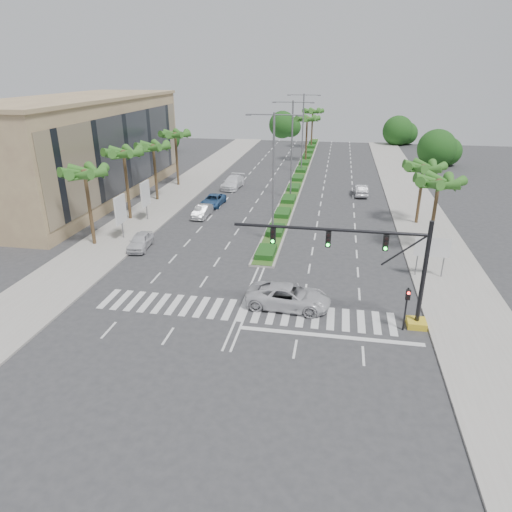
# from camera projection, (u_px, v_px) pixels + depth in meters

# --- Properties ---
(ground) EXTENTS (160.00, 160.00, 0.00)m
(ground) POSITION_uv_depth(u_px,v_px,m) (243.00, 311.00, 31.59)
(ground) COLOR #333335
(ground) RESTS_ON ground
(footpath_right) EXTENTS (6.00, 120.00, 0.15)m
(footpath_right) POSITION_uv_depth(u_px,v_px,m) (426.00, 229.00, 47.26)
(footpath_right) COLOR gray
(footpath_right) RESTS_ON ground
(footpath_left) EXTENTS (6.00, 120.00, 0.15)m
(footpath_left) POSITION_uv_depth(u_px,v_px,m) (149.00, 214.00, 52.24)
(footpath_left) COLOR gray
(footpath_left) RESTS_ON ground
(median) EXTENTS (2.20, 75.00, 0.20)m
(median) POSITION_uv_depth(u_px,v_px,m) (301.00, 173.00, 72.47)
(median) COLOR gray
(median) RESTS_ON ground
(median_grass) EXTENTS (1.80, 75.00, 0.04)m
(median_grass) POSITION_uv_depth(u_px,v_px,m) (301.00, 172.00, 72.43)
(median_grass) COLOR #33541D
(median_grass) RESTS_ON median
(building) EXTENTS (12.00, 36.00, 12.00)m
(building) POSITION_uv_depth(u_px,v_px,m) (82.00, 150.00, 57.20)
(building) COLOR tan
(building) RESTS_ON ground
(signal_gantry) EXTENTS (12.60, 1.20, 7.20)m
(signal_gantry) POSITION_uv_depth(u_px,v_px,m) (386.00, 276.00, 28.74)
(signal_gantry) COLOR gold
(signal_gantry) RESTS_ON ground
(pedestrian_signal) EXTENTS (0.28, 0.36, 3.00)m
(pedestrian_signal) POSITION_uv_depth(u_px,v_px,m) (407.00, 302.00, 28.45)
(pedestrian_signal) COLOR black
(pedestrian_signal) RESTS_ON ground
(direction_sign) EXTENTS (2.70, 0.11, 3.40)m
(direction_sign) POSITION_uv_depth(u_px,v_px,m) (432.00, 249.00, 35.70)
(direction_sign) COLOR slate
(direction_sign) RESTS_ON ground
(billboard_near) EXTENTS (0.18, 2.10, 4.35)m
(billboard_near) POSITION_uv_depth(u_px,v_px,m) (120.00, 210.00, 43.74)
(billboard_near) COLOR slate
(billboard_near) RESTS_ON ground
(billboard_far) EXTENTS (0.18, 2.10, 4.35)m
(billboard_far) POSITION_uv_depth(u_px,v_px,m) (145.00, 194.00, 49.20)
(billboard_far) COLOR slate
(billboard_far) RESTS_ON ground
(palm_left_near) EXTENTS (4.57, 4.68, 7.55)m
(palm_left_near) POSITION_uv_depth(u_px,v_px,m) (85.00, 175.00, 40.83)
(palm_left_near) COLOR brown
(palm_left_near) RESTS_ON ground
(palm_left_mid) EXTENTS (4.57, 4.68, 7.95)m
(palm_left_mid) POSITION_uv_depth(u_px,v_px,m) (124.00, 155.00, 47.96)
(palm_left_mid) COLOR brown
(palm_left_mid) RESTS_ON ground
(palm_left_far) EXTENTS (4.57, 4.68, 7.35)m
(palm_left_far) POSITION_uv_depth(u_px,v_px,m) (153.00, 149.00, 55.45)
(palm_left_far) COLOR brown
(palm_left_far) RESTS_ON ground
(palm_left_end) EXTENTS (4.57, 4.68, 7.75)m
(palm_left_end) POSITION_uv_depth(u_px,v_px,m) (175.00, 136.00, 62.58)
(palm_left_end) COLOR brown
(palm_left_end) RESTS_ON ground
(palm_right_near) EXTENTS (4.57, 4.68, 7.05)m
(palm_right_near) POSITION_uv_depth(u_px,v_px,m) (438.00, 185.00, 39.57)
(palm_right_near) COLOR brown
(palm_right_near) RESTS_ON ground
(palm_right_far) EXTENTS (4.57, 4.68, 6.75)m
(palm_right_far) POSITION_uv_depth(u_px,v_px,m) (424.00, 169.00, 46.96)
(palm_right_far) COLOR brown
(palm_right_far) RESTS_ON ground
(palm_median_a) EXTENTS (4.57, 4.68, 8.05)m
(palm_median_a) POSITION_uv_depth(u_px,v_px,m) (307.00, 120.00, 78.87)
(palm_median_a) COLOR brown
(palm_median_a) RESTS_ON ground
(palm_median_b) EXTENTS (4.57, 4.68, 8.05)m
(palm_median_b) POSITION_uv_depth(u_px,v_px,m) (313.00, 113.00, 92.51)
(palm_median_b) COLOR brown
(palm_median_b) RESTS_ON ground
(streetlight_near) EXTENTS (5.10, 0.25, 12.00)m
(streetlight_near) POSITION_uv_depth(u_px,v_px,m) (273.00, 171.00, 41.72)
(streetlight_near) COLOR slate
(streetlight_near) RESTS_ON ground
(streetlight_mid) EXTENTS (5.10, 0.25, 12.00)m
(streetlight_mid) POSITION_uv_depth(u_px,v_px,m) (292.00, 145.00, 56.27)
(streetlight_mid) COLOR slate
(streetlight_mid) RESTS_ON ground
(streetlight_far) EXTENTS (5.10, 0.25, 12.00)m
(streetlight_far) POSITION_uv_depth(u_px,v_px,m) (303.00, 129.00, 70.82)
(streetlight_far) COLOR slate
(streetlight_far) RESTS_ON ground
(car_parked_a) EXTENTS (2.13, 4.35, 1.43)m
(car_parked_a) POSITION_uv_depth(u_px,v_px,m) (140.00, 241.00, 42.24)
(car_parked_a) COLOR silver
(car_parked_a) RESTS_ON ground
(car_parked_b) EXTENTS (1.51, 4.12, 1.35)m
(car_parked_b) POSITION_uv_depth(u_px,v_px,m) (202.00, 211.00, 51.27)
(car_parked_b) COLOR #ADADB1
(car_parked_b) RESTS_ON ground
(car_parked_c) EXTENTS (2.39, 4.87, 1.33)m
(car_parked_c) POSITION_uv_depth(u_px,v_px,m) (213.00, 200.00, 55.45)
(car_parked_c) COLOR #2D568B
(car_parked_c) RESTS_ON ground
(car_parked_d) EXTENTS (2.66, 5.77, 1.64)m
(car_parked_d) POSITION_uv_depth(u_px,v_px,m) (233.00, 182.00, 63.60)
(car_parked_d) COLOR white
(car_parked_d) RESTS_ON ground
(car_crossing) EXTENTS (6.06, 3.10, 1.64)m
(car_crossing) POSITION_uv_depth(u_px,v_px,m) (289.00, 296.00, 31.80)
(car_crossing) COLOR silver
(car_crossing) RESTS_ON ground
(car_right) EXTENTS (1.86, 4.61, 1.49)m
(car_right) POSITION_uv_depth(u_px,v_px,m) (360.00, 190.00, 59.89)
(car_right) COLOR #AEAEB3
(car_right) RESTS_ON ground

